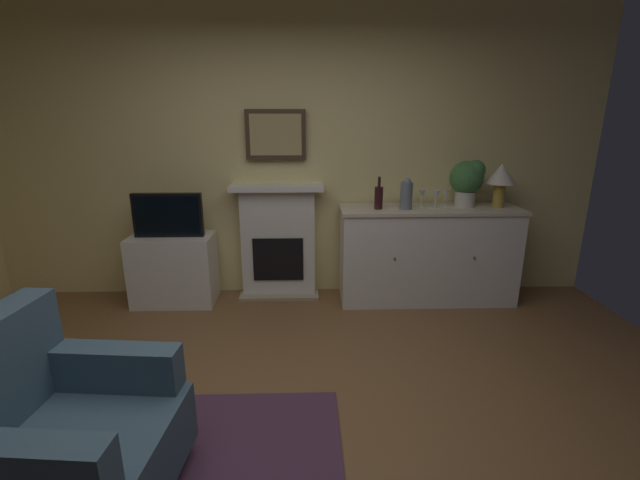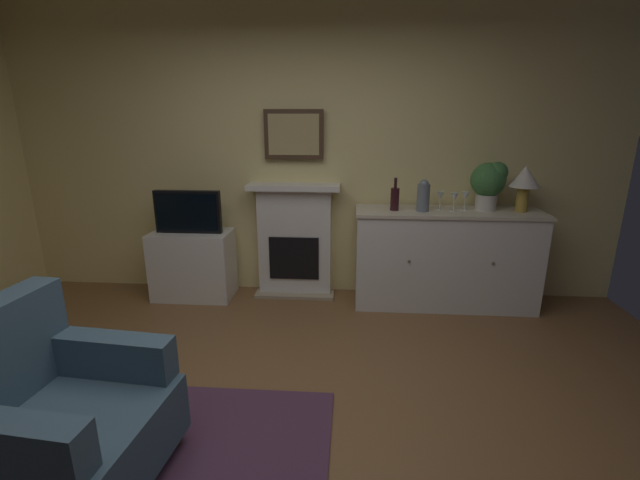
{
  "view_description": "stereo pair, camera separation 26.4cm",
  "coord_description": "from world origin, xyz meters",
  "px_view_note": "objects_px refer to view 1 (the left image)",
  "views": [
    {
      "loc": [
        0.13,
        -1.98,
        1.75
      ],
      "look_at": [
        0.21,
        0.56,
        1.0
      ],
      "focal_mm": 24.49,
      "sensor_mm": 36.0,
      "label": 1
    },
    {
      "loc": [
        0.4,
        -1.98,
        1.75
      ],
      "look_at": [
        0.21,
        0.56,
        1.0
      ],
      "focal_mm": 24.49,
      "sensor_mm": 36.0,
      "label": 2
    }
  ],
  "objects_px": {
    "table_lamp": "(501,177)",
    "potted_plant_small": "(468,179)",
    "fireplace_unit": "(278,241)",
    "wine_bottle": "(379,197)",
    "sideboard_cabinet": "(427,255)",
    "wine_glass_left": "(422,194)",
    "tv_cabinet": "(174,269)",
    "framed_picture": "(276,135)",
    "wine_glass_right": "(446,194)",
    "armchair": "(60,437)",
    "vase_decorative": "(406,194)",
    "wine_glass_center": "(436,195)",
    "tv_set": "(168,215)"
  },
  "relations": [
    {
      "from": "fireplace_unit",
      "to": "wine_bottle",
      "type": "height_order",
      "value": "wine_bottle"
    },
    {
      "from": "tv_cabinet",
      "to": "tv_set",
      "type": "xyz_separation_m",
      "value": [
        0.0,
        -0.02,
        0.53
      ]
    },
    {
      "from": "sideboard_cabinet",
      "to": "tv_cabinet",
      "type": "distance_m",
      "value": 2.39
    },
    {
      "from": "framed_picture",
      "to": "table_lamp",
      "type": "distance_m",
      "value": 2.07
    },
    {
      "from": "wine_glass_right",
      "to": "vase_decorative",
      "type": "bearing_deg",
      "value": -168.27
    },
    {
      "from": "table_lamp",
      "to": "armchair",
      "type": "bearing_deg",
      "value": -141.51
    },
    {
      "from": "wine_bottle",
      "to": "fireplace_unit",
      "type": "bearing_deg",
      "value": 167.39
    },
    {
      "from": "wine_glass_right",
      "to": "table_lamp",
      "type": "bearing_deg",
      "value": -3.51
    },
    {
      "from": "potted_plant_small",
      "to": "sideboard_cabinet",
      "type": "bearing_deg",
      "value": -172.28
    },
    {
      "from": "sideboard_cabinet",
      "to": "wine_glass_left",
      "type": "relative_size",
      "value": 10.03
    },
    {
      "from": "framed_picture",
      "to": "wine_glass_left",
      "type": "xyz_separation_m",
      "value": [
        1.33,
        -0.19,
        -0.52
      ]
    },
    {
      "from": "tv_cabinet",
      "to": "framed_picture",
      "type": "bearing_deg",
      "value": 12.01
    },
    {
      "from": "wine_glass_left",
      "to": "vase_decorative",
      "type": "relative_size",
      "value": 0.59
    },
    {
      "from": "wine_bottle",
      "to": "wine_glass_left",
      "type": "bearing_deg",
      "value": 8.1
    },
    {
      "from": "framed_picture",
      "to": "wine_glass_right",
      "type": "relative_size",
      "value": 3.33
    },
    {
      "from": "wine_bottle",
      "to": "potted_plant_small",
      "type": "distance_m",
      "value": 0.84
    },
    {
      "from": "fireplace_unit",
      "to": "wine_glass_right",
      "type": "bearing_deg",
      "value": -5.44
    },
    {
      "from": "sideboard_cabinet",
      "to": "tv_set",
      "type": "relative_size",
      "value": 2.67
    },
    {
      "from": "wine_glass_center",
      "to": "wine_glass_left",
      "type": "bearing_deg",
      "value": 151.71
    },
    {
      "from": "armchair",
      "to": "tv_set",
      "type": "bearing_deg",
      "value": 94.25
    },
    {
      "from": "tv_set",
      "to": "potted_plant_small",
      "type": "xyz_separation_m",
      "value": [
        2.72,
        0.05,
        0.31
      ]
    },
    {
      "from": "wine_glass_right",
      "to": "fireplace_unit",
      "type": "bearing_deg",
      "value": 174.56
    },
    {
      "from": "table_lamp",
      "to": "wine_glass_left",
      "type": "height_order",
      "value": "table_lamp"
    },
    {
      "from": "wine_glass_left",
      "to": "vase_decorative",
      "type": "bearing_deg",
      "value": -154.31
    },
    {
      "from": "sideboard_cabinet",
      "to": "framed_picture",
      "type": "bearing_deg",
      "value": 171.05
    },
    {
      "from": "fireplace_unit",
      "to": "vase_decorative",
      "type": "height_order",
      "value": "vase_decorative"
    },
    {
      "from": "table_lamp",
      "to": "wine_glass_center",
      "type": "relative_size",
      "value": 2.42
    },
    {
      "from": "wine_glass_center",
      "to": "armchair",
      "type": "height_order",
      "value": "wine_glass_center"
    },
    {
      "from": "wine_glass_center",
      "to": "tv_set",
      "type": "xyz_separation_m",
      "value": [
        -2.42,
        0.02,
        -0.17
      ]
    },
    {
      "from": "sideboard_cabinet",
      "to": "armchair",
      "type": "bearing_deg",
      "value": -134.53
    },
    {
      "from": "tv_cabinet",
      "to": "fireplace_unit",
      "type": "bearing_deg",
      "value": 9.45
    },
    {
      "from": "wine_glass_center",
      "to": "potted_plant_small",
      "type": "xyz_separation_m",
      "value": [
        0.31,
        0.08,
        0.13
      ]
    },
    {
      "from": "wine_glass_right",
      "to": "sideboard_cabinet",
      "type": "bearing_deg",
      "value": -168.04
    },
    {
      "from": "potted_plant_small",
      "to": "wine_bottle",
      "type": "bearing_deg",
      "value": -174.78
    },
    {
      "from": "tv_set",
      "to": "fireplace_unit",
      "type": "bearing_deg",
      "value": 10.77
    },
    {
      "from": "tv_cabinet",
      "to": "wine_glass_right",
      "type": "bearing_deg",
      "value": 0.33
    },
    {
      "from": "wine_bottle",
      "to": "potted_plant_small",
      "type": "bearing_deg",
      "value": 5.22
    },
    {
      "from": "wine_glass_left",
      "to": "wine_glass_right",
      "type": "height_order",
      "value": "same"
    },
    {
      "from": "table_lamp",
      "to": "potted_plant_small",
      "type": "bearing_deg",
      "value": 170.9
    },
    {
      "from": "sideboard_cabinet",
      "to": "wine_glass_center",
      "type": "xyz_separation_m",
      "value": [
        0.03,
        -0.03,
        0.57
      ]
    },
    {
      "from": "wine_glass_right",
      "to": "armchair",
      "type": "relative_size",
      "value": 0.18
    },
    {
      "from": "table_lamp",
      "to": "potted_plant_small",
      "type": "relative_size",
      "value": 0.93
    },
    {
      "from": "wine_bottle",
      "to": "sideboard_cabinet",
      "type": "bearing_deg",
      "value": 3.48
    },
    {
      "from": "tv_cabinet",
      "to": "potted_plant_small",
      "type": "xyz_separation_m",
      "value": [
        2.72,
        0.03,
        0.84
      ]
    },
    {
      "from": "framed_picture",
      "to": "wine_glass_right",
      "type": "distance_m",
      "value": 1.65
    },
    {
      "from": "fireplace_unit",
      "to": "sideboard_cabinet",
      "type": "xyz_separation_m",
      "value": [
        1.41,
        -0.18,
        -0.09
      ]
    },
    {
      "from": "table_lamp",
      "to": "wine_glass_center",
      "type": "distance_m",
      "value": 0.61
    },
    {
      "from": "wine_bottle",
      "to": "wine_glass_right",
      "type": "height_order",
      "value": "wine_bottle"
    },
    {
      "from": "wine_glass_center",
      "to": "armchair",
      "type": "relative_size",
      "value": 0.18
    },
    {
      "from": "table_lamp",
      "to": "vase_decorative",
      "type": "xyz_separation_m",
      "value": [
        -0.86,
        -0.05,
        -0.14
      ]
    }
  ]
}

